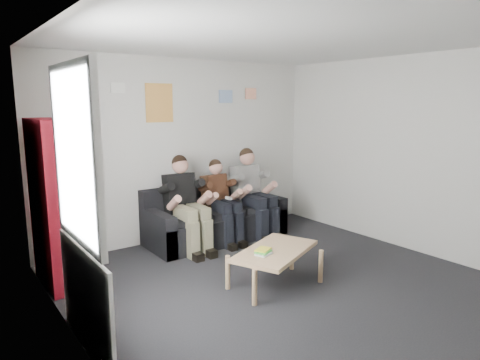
# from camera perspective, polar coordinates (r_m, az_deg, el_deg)

# --- Properties ---
(room_shell) EXTENTS (5.00, 5.00, 5.00)m
(room_shell) POSITION_cam_1_polar(r_m,az_deg,el_deg) (4.54, 8.04, 1.25)
(room_shell) COLOR black
(room_shell) RESTS_ON ground
(sofa) EXTENTS (2.12, 0.87, 0.82)m
(sofa) POSITION_cam_1_polar(r_m,az_deg,el_deg) (6.55, -3.34, -5.33)
(sofa) COLOR black
(sofa) RESTS_ON ground
(bookshelf) EXTENTS (0.28, 0.85, 1.89)m
(bookshelf) POSITION_cam_1_polar(r_m,az_deg,el_deg) (5.20, -23.67, -2.95)
(bookshelf) COLOR maroon
(bookshelf) RESTS_ON ground
(coffee_table) EXTENTS (1.08, 0.59, 0.43)m
(coffee_table) POSITION_cam_1_polar(r_m,az_deg,el_deg) (4.90, 4.73, -9.76)
(coffee_table) COLOR tan
(coffee_table) RESTS_ON ground
(game_cases) EXTENTS (0.21, 0.19, 0.04)m
(game_cases) POSITION_cam_1_polar(r_m,az_deg,el_deg) (4.73, 3.12, -9.52)
(game_cases) COLOR silver
(game_cases) RESTS_ON coffee_table
(person_left) EXTENTS (0.42, 0.89, 1.33)m
(person_left) POSITION_cam_1_polar(r_m,az_deg,el_deg) (6.00, -7.09, -3.26)
(person_left) COLOR black
(person_left) RESTS_ON sofa
(person_middle) EXTENTS (0.36, 0.78, 1.23)m
(person_middle) POSITION_cam_1_polar(r_m,az_deg,el_deg) (6.31, -2.42, -2.88)
(person_middle) COLOR #4F2C1A
(person_middle) RESTS_ON sofa
(person_right) EXTENTS (0.43, 0.92, 1.36)m
(person_right) POSITION_cam_1_polar(r_m,az_deg,el_deg) (6.63, 1.85, -1.79)
(person_right) COLOR white
(person_right) RESTS_ON sofa
(radiator) EXTENTS (0.10, 0.64, 0.60)m
(radiator) POSITION_cam_1_polar(r_m,az_deg,el_deg) (3.94, -18.80, -15.97)
(radiator) COLOR white
(radiator) RESTS_ON ground
(window) EXTENTS (0.05, 1.30, 2.36)m
(window) POSITION_cam_1_polar(r_m,az_deg,el_deg) (3.67, -20.51, -6.61)
(window) COLOR white
(window) RESTS_ON room_shell
(poster_large) EXTENTS (0.42, 0.01, 0.55)m
(poster_large) POSITION_cam_1_polar(r_m,az_deg,el_deg) (6.32, -10.71, 10.07)
(poster_large) COLOR #EDD353
(poster_large) RESTS_ON room_shell
(poster_blue) EXTENTS (0.25, 0.01, 0.20)m
(poster_blue) POSITION_cam_1_polar(r_m,az_deg,el_deg) (6.89, -1.93, 11.07)
(poster_blue) COLOR #3E7FD5
(poster_blue) RESTS_ON room_shell
(poster_pink) EXTENTS (0.22, 0.01, 0.18)m
(poster_pink) POSITION_cam_1_polar(r_m,az_deg,el_deg) (7.19, 1.43, 11.44)
(poster_pink) COLOR #E346A9
(poster_pink) RESTS_ON room_shell
(poster_sign) EXTENTS (0.20, 0.01, 0.14)m
(poster_sign) POSITION_cam_1_polar(r_m,az_deg,el_deg) (6.09, -15.98, 11.73)
(poster_sign) COLOR white
(poster_sign) RESTS_ON room_shell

